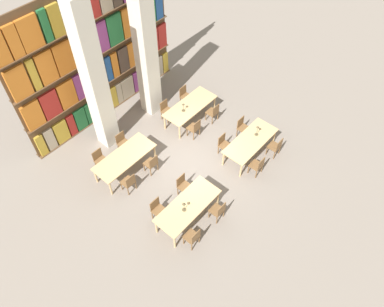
% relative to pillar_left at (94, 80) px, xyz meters
% --- Properties ---
extents(ground_plane, '(40.00, 40.00, 0.00)m').
position_rel_pillar_left_xyz_m(ground_plane, '(1.19, -3.15, -3.00)').
color(ground_plane, gray).
extents(bookshelf_bank, '(7.09, 0.35, 5.50)m').
position_rel_pillar_left_xyz_m(bookshelf_bank, '(1.20, 1.33, -0.31)').
color(bookshelf_bank, brown).
rests_on(bookshelf_bank, ground_plane).
extents(pillar_left, '(0.64, 0.64, 6.00)m').
position_rel_pillar_left_xyz_m(pillar_left, '(0.00, 0.00, 0.00)').
color(pillar_left, silver).
rests_on(pillar_left, ground_plane).
extents(pillar_center, '(0.64, 0.64, 6.00)m').
position_rel_pillar_left_xyz_m(pillar_center, '(2.38, 0.00, 0.00)').
color(pillar_center, silver).
rests_on(pillar_center, ground_plane).
extents(reading_table_0, '(2.32, 0.96, 0.76)m').
position_rel_pillar_left_xyz_m(reading_table_0, '(-0.56, -4.65, -2.31)').
color(reading_table_0, tan).
rests_on(reading_table_0, ground_plane).
extents(chair_0, '(0.42, 0.40, 0.88)m').
position_rel_pillar_left_xyz_m(chair_0, '(-1.19, -5.41, -2.53)').
color(chair_0, brown).
rests_on(chair_0, ground_plane).
extents(chair_1, '(0.42, 0.40, 0.88)m').
position_rel_pillar_left_xyz_m(chair_1, '(-1.19, -3.88, -2.53)').
color(chair_1, brown).
rests_on(chair_1, ground_plane).
extents(chair_2, '(0.42, 0.40, 0.88)m').
position_rel_pillar_left_xyz_m(chair_2, '(0.07, -5.41, -2.53)').
color(chair_2, brown).
rests_on(chair_2, ground_plane).
extents(chair_3, '(0.42, 0.40, 0.88)m').
position_rel_pillar_left_xyz_m(chair_3, '(0.07, -3.88, -2.53)').
color(chair_3, brown).
rests_on(chair_3, ground_plane).
extents(desk_lamp_0, '(0.14, 0.14, 0.40)m').
position_rel_pillar_left_xyz_m(desk_lamp_0, '(-0.77, -4.67, -1.98)').
color(desk_lamp_0, brown).
rests_on(desk_lamp_0, reading_table_0).
extents(reading_table_1, '(2.32, 0.96, 0.76)m').
position_rel_pillar_left_xyz_m(reading_table_1, '(3.04, -4.55, -2.31)').
color(reading_table_1, tan).
rests_on(reading_table_1, ground_plane).
extents(chair_4, '(0.42, 0.40, 0.88)m').
position_rel_pillar_left_xyz_m(chair_4, '(2.45, -5.31, -2.53)').
color(chair_4, brown).
rests_on(chair_4, ground_plane).
extents(chair_5, '(0.42, 0.40, 0.88)m').
position_rel_pillar_left_xyz_m(chair_5, '(2.45, -3.78, -2.53)').
color(chair_5, brown).
rests_on(chair_5, ground_plane).
extents(chair_6, '(0.42, 0.40, 0.88)m').
position_rel_pillar_left_xyz_m(chair_6, '(3.63, -5.31, -2.53)').
color(chair_6, brown).
rests_on(chair_6, ground_plane).
extents(chair_7, '(0.42, 0.40, 0.88)m').
position_rel_pillar_left_xyz_m(chair_7, '(3.63, -3.78, -2.53)').
color(chair_7, brown).
rests_on(chair_7, ground_plane).
extents(desk_lamp_1, '(0.14, 0.14, 0.46)m').
position_rel_pillar_left_xyz_m(desk_lamp_1, '(3.41, -4.54, -1.94)').
color(desk_lamp_1, brown).
rests_on(desk_lamp_1, reading_table_1).
extents(reading_table_2, '(2.32, 0.96, 0.76)m').
position_rel_pillar_left_xyz_m(reading_table_2, '(-0.55, -1.62, -2.31)').
color(reading_table_2, tan).
rests_on(reading_table_2, ground_plane).
extents(chair_8, '(0.42, 0.40, 0.88)m').
position_rel_pillar_left_xyz_m(chair_8, '(-1.08, -2.38, -2.53)').
color(chair_8, brown).
rests_on(chair_8, ground_plane).
extents(chair_9, '(0.42, 0.40, 0.88)m').
position_rel_pillar_left_xyz_m(chair_9, '(-1.08, -0.86, -2.53)').
color(chair_9, brown).
rests_on(chair_9, ground_plane).
extents(chair_10, '(0.42, 0.40, 0.88)m').
position_rel_pillar_left_xyz_m(chair_10, '(0.02, -2.38, -2.53)').
color(chair_10, brown).
rests_on(chair_10, ground_plane).
extents(chair_11, '(0.42, 0.40, 0.88)m').
position_rel_pillar_left_xyz_m(chair_11, '(0.02, -0.86, -2.53)').
color(chair_11, brown).
rests_on(chair_11, ground_plane).
extents(reading_table_3, '(2.32, 0.96, 0.76)m').
position_rel_pillar_left_xyz_m(reading_table_3, '(2.97, -1.64, -2.31)').
color(reading_table_3, tan).
rests_on(reading_table_3, ground_plane).
extents(chair_12, '(0.42, 0.40, 0.88)m').
position_rel_pillar_left_xyz_m(chair_12, '(2.36, -2.41, -2.53)').
color(chair_12, brown).
rests_on(chair_12, ground_plane).
extents(chair_13, '(0.42, 0.40, 0.88)m').
position_rel_pillar_left_xyz_m(chair_13, '(2.36, -0.88, -2.53)').
color(chair_13, brown).
rests_on(chair_13, ground_plane).
extents(chair_14, '(0.42, 0.40, 0.88)m').
position_rel_pillar_left_xyz_m(chair_14, '(3.51, -2.41, -2.53)').
color(chair_14, brown).
rests_on(chair_14, ground_plane).
extents(chair_15, '(0.42, 0.40, 0.88)m').
position_rel_pillar_left_xyz_m(chair_15, '(3.51, -0.88, -2.53)').
color(chair_15, brown).
rests_on(chair_15, ground_plane).
extents(desk_lamp_2, '(0.14, 0.14, 0.39)m').
position_rel_pillar_left_xyz_m(desk_lamp_2, '(2.57, -1.64, -1.98)').
color(desk_lamp_2, brown).
rests_on(desk_lamp_2, reading_table_3).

